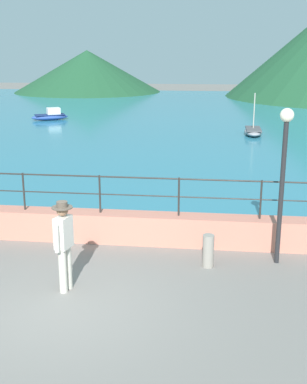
% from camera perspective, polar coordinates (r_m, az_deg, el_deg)
% --- Properties ---
extents(ground_plane, '(120.00, 120.00, 0.00)m').
position_cam_1_polar(ground_plane, '(9.30, -10.42, -12.55)').
color(ground_plane, slate).
extents(promenade_wall, '(20.00, 0.56, 0.70)m').
position_cam_1_polar(promenade_wall, '(11.98, -6.00, -3.91)').
color(promenade_wall, tan).
rests_on(promenade_wall, ground).
extents(railing, '(18.44, 0.04, 0.90)m').
position_cam_1_polar(railing, '(11.69, -6.13, 0.59)').
color(railing, '#282623').
rests_on(railing, promenade_wall).
extents(lake_water, '(64.00, 44.32, 0.06)m').
position_cam_1_polar(lake_water, '(33.99, 2.62, 8.48)').
color(lake_water, teal).
rests_on(lake_water, ground).
extents(hill_secondary, '(15.61, 15.61, 4.34)m').
position_cam_1_polar(hill_secondary, '(55.03, -7.50, 13.42)').
color(hill_secondary, '#1E4C2D').
rests_on(hill_secondary, ground).
extents(person_walking, '(0.38, 0.56, 1.75)m').
position_cam_1_polar(person_walking, '(9.43, -10.13, -5.56)').
color(person_walking, beige).
rests_on(person_walking, ground).
extents(lamp_post, '(0.28, 0.28, 3.28)m').
position_cam_1_polar(lamp_post, '(10.50, 14.54, 3.30)').
color(lamp_post, '#232326').
rests_on(lamp_post, ground).
extents(bollard, '(0.24, 0.24, 0.70)m').
position_cam_1_polar(bollard, '(10.58, 6.23, -6.66)').
color(bollard, gray).
rests_on(bollard, ground).
extents(boat_2, '(2.45, 1.88, 0.76)m').
position_cam_1_polar(boat_2, '(33.04, -11.61, 8.48)').
color(boat_2, '#2D4C9E').
rests_on(boat_2, lake_water).
extents(boat_4, '(0.91, 2.30, 2.17)m').
position_cam_1_polar(boat_4, '(27.03, 11.24, 6.78)').
color(boat_4, gray).
rests_on(boat_4, lake_water).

